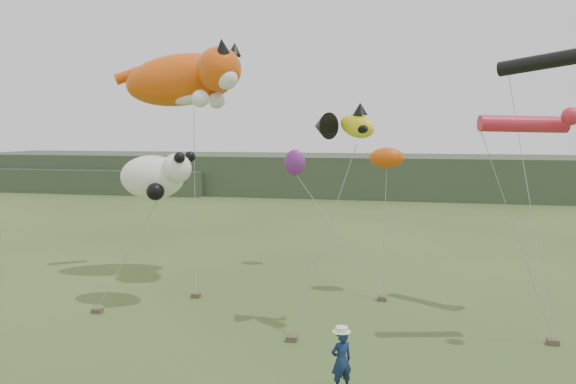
# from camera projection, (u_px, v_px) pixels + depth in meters

# --- Properties ---
(headland) EXTENTS (90.00, 13.00, 4.00)m
(headland) POSITION_uv_depth(u_px,v_px,m) (352.00, 175.00, 58.52)
(headland) COLOR #2D3D28
(headland) RESTS_ON ground
(festival_attendant) EXTENTS (0.69, 0.64, 1.59)m
(festival_attendant) POSITION_uv_depth(u_px,v_px,m) (341.00, 361.00, 14.22)
(festival_attendant) COLOR #132448
(festival_attendant) RESTS_ON ground
(sandbag_anchors) EXTENTS (15.78, 5.13, 0.18)m
(sandbag_anchors) POSITION_uv_depth(u_px,v_px,m) (296.00, 315.00, 19.88)
(sandbag_anchors) COLOR brown
(sandbag_anchors) RESTS_ON ground
(cat_kite) EXTENTS (6.69, 3.93, 3.00)m
(cat_kite) POSITION_uv_depth(u_px,v_px,m) (190.00, 78.00, 24.65)
(cat_kite) COLOR #D64C0B
(cat_kite) RESTS_ON ground
(fish_kite) EXTENTS (2.52, 1.64, 1.27)m
(fish_kite) POSITION_uv_depth(u_px,v_px,m) (344.00, 125.00, 18.33)
(fish_kite) COLOR yellow
(fish_kite) RESTS_ON ground
(tube_kites) EXTENTS (4.16, 5.28, 3.03)m
(tube_kites) POSITION_uv_depth(u_px,v_px,m) (542.00, 84.00, 18.53)
(tube_kites) COLOR black
(tube_kites) RESTS_ON ground
(panda_kite) EXTENTS (2.93, 1.90, 1.82)m
(panda_kite) POSITION_uv_depth(u_px,v_px,m) (156.00, 176.00, 21.12)
(panda_kite) COLOR white
(panda_kite) RESTS_ON ground
(misc_kites) EXTENTS (5.71, 4.47, 1.49)m
(misc_kites) POSITION_uv_depth(u_px,v_px,m) (337.00, 160.00, 24.71)
(misc_kites) COLOR #CE4A09
(misc_kites) RESTS_ON ground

